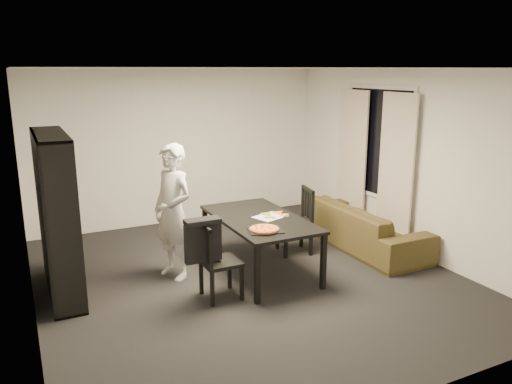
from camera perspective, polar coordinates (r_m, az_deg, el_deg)
name	(u,v)px	position (r m, az deg, el deg)	size (l,w,h in m)	color
room	(248,178)	(6.07, -0.93, 1.60)	(5.01, 5.51, 2.61)	black
window_pane	(378,142)	(7.87, 13.80, 5.52)	(0.02, 1.40, 1.60)	black
window_frame	(378,143)	(7.86, 13.77, 5.51)	(0.03, 1.52, 1.72)	white
curtain_left	(396,172)	(7.48, 15.68, 2.26)	(0.03, 0.70, 2.25)	beige
curtain_right	(352,160)	(8.27, 10.91, 3.60)	(0.03, 0.70, 2.25)	beige
bookshelf	(57,215)	(6.20, -21.78, -2.48)	(0.35, 1.50, 1.90)	black
dining_table	(259,222)	(6.44, 0.39, -3.48)	(0.98, 1.76, 0.73)	black
chair_left	(214,256)	(5.74, -4.86, -7.33)	(0.42, 0.42, 0.91)	black
chair_right	(300,216)	(7.19, 5.08, -2.74)	(0.51, 0.51, 0.95)	black
draped_jacket	(203,239)	(5.62, -6.09, -5.31)	(0.42, 0.18, 0.50)	black
person	(173,212)	(6.31, -9.46, -2.27)	(0.63, 0.41, 1.71)	silver
baking_tray	(265,230)	(5.91, 1.08, -4.37)	(0.40, 0.32, 0.01)	black
pepperoni_pizza	(264,229)	(5.88, 0.95, -4.25)	(0.35, 0.35, 0.03)	brown
kitchen_towel	(270,217)	(6.44, 1.63, -2.83)	(0.40, 0.30, 0.01)	white
pizza_slices	(274,215)	(6.49, 2.12, -2.60)	(0.37, 0.31, 0.01)	gold
sofa	(363,226)	(7.60, 12.15, -3.82)	(2.19, 0.86, 0.64)	#3E3418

